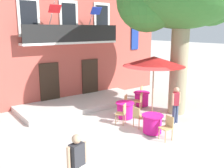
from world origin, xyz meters
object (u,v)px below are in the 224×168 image
(cafe_chair_front_1, at_px, (167,126))
(pedestrian_mid_plaza, at_px, (77,163))
(cafe_chair_near_tree_1, at_px, (128,103))
(cafe_chair_near_tree_0, at_px, (122,112))
(cafe_table_middle, at_px, (142,99))
(pedestrian_near_entrance, at_px, (176,103))
(cafe_chair_middle_0, at_px, (139,100))
(cafe_chair_front_0, at_px, (138,116))
(cafe_table_front, at_px, (152,124))
(cafe_umbrella, at_px, (154,61))
(cafe_table_near_tree, at_px, (125,110))
(cafe_chair_middle_1, at_px, (143,93))

(cafe_chair_front_1, bearing_deg, pedestrian_mid_plaza, -167.77)
(cafe_chair_near_tree_1, xyz_separation_m, cafe_chair_front_1, (-0.79, -3.21, 0.00))
(cafe_chair_near_tree_0, bearing_deg, cafe_table_middle, 29.52)
(pedestrian_near_entrance, relative_size, pedestrian_mid_plaza, 0.97)
(cafe_chair_middle_0, bearing_deg, cafe_chair_near_tree_0, -153.14)
(cafe_chair_near_tree_1, distance_m, cafe_chair_front_0, 1.93)
(cafe_chair_middle_0, bearing_deg, cafe_table_front, -122.51)
(cafe_chair_near_tree_0, relative_size, cafe_umbrella, 0.31)
(cafe_table_middle, bearing_deg, pedestrian_mid_plaza, -144.69)
(cafe_chair_near_tree_0, xyz_separation_m, cafe_table_front, (0.35, -1.48, -0.14))
(cafe_table_middle, height_order, cafe_umbrella, cafe_umbrella)
(cafe_chair_near_tree_1, xyz_separation_m, cafe_chair_front_0, (-0.90, -1.71, 0.00))
(cafe_chair_front_0, bearing_deg, cafe_chair_middle_0, 45.81)
(cafe_chair_front_1, bearing_deg, cafe_table_front, 91.30)
(cafe_chair_near_tree_0, bearing_deg, cafe_chair_front_0, -71.00)
(cafe_table_front, xyz_separation_m, cafe_chair_front_1, (0.02, -0.75, 0.14))
(cafe_table_near_tree, distance_m, pedestrian_mid_plaza, 5.88)
(cafe_chair_middle_0, relative_size, cafe_chair_front_0, 1.00)
(cafe_table_front, distance_m, pedestrian_near_entrance, 1.70)
(cafe_chair_middle_1, bearing_deg, cafe_chair_front_0, -137.14)
(cafe_chair_near_tree_0, distance_m, cafe_table_middle, 2.89)
(cafe_table_near_tree, bearing_deg, pedestrian_mid_plaza, -141.11)
(cafe_chair_near_tree_0, bearing_deg, cafe_table_front, -76.89)
(cafe_chair_front_1, bearing_deg, pedestrian_near_entrance, 30.03)
(cafe_chair_near_tree_0, bearing_deg, cafe_chair_near_tree_1, 40.35)
(cafe_chair_near_tree_0, distance_m, pedestrian_mid_plaza, 5.12)
(cafe_table_near_tree, xyz_separation_m, cafe_table_middle, (1.94, 0.93, 0.00))
(cafe_umbrella, bearing_deg, cafe_table_near_tree, 161.65)
(cafe_chair_middle_1, xyz_separation_m, cafe_chair_front_1, (-2.73, -4.13, 0.00))
(cafe_chair_front_1, bearing_deg, cafe_chair_middle_1, 56.58)
(cafe_table_middle, distance_m, pedestrian_near_entrance, 2.84)
(pedestrian_mid_plaza, bearing_deg, cafe_table_middle, 35.31)
(cafe_table_front, bearing_deg, cafe_umbrella, 44.30)
(cafe_chair_near_tree_0, distance_m, cafe_chair_front_0, 0.78)
(cafe_chair_near_tree_0, xyz_separation_m, pedestrian_mid_plaza, (-3.99, -3.18, 0.43))
(cafe_chair_middle_0, xyz_separation_m, cafe_chair_front_0, (-1.65, -1.70, 0.00))
(cafe_table_near_tree, xyz_separation_m, pedestrian_mid_plaza, (-4.56, -3.68, 0.56))
(cafe_table_near_tree, distance_m, pedestrian_near_entrance, 2.34)
(cafe_chair_front_0, distance_m, cafe_chair_front_1, 1.51)
(cafe_umbrella, bearing_deg, cafe_table_front, -135.70)
(cafe_table_middle, height_order, cafe_chair_middle_1, cafe_chair_middle_1)
(cafe_table_middle, bearing_deg, cafe_chair_middle_1, 39.32)
(cafe_chair_near_tree_1, relative_size, cafe_table_front, 1.05)
(cafe_chair_middle_1, xyz_separation_m, cafe_chair_front_0, (-2.84, -2.63, 0.00))
(cafe_chair_middle_0, xyz_separation_m, cafe_chair_front_1, (-1.54, -3.20, 0.00))
(pedestrian_mid_plaza, bearing_deg, cafe_chair_middle_0, 35.12)
(pedestrian_mid_plaza, bearing_deg, cafe_chair_front_0, 29.96)
(cafe_table_near_tree, relative_size, cafe_chair_middle_0, 0.95)
(cafe_chair_front_0, bearing_deg, pedestrian_mid_plaza, -150.04)
(cafe_chair_near_tree_0, distance_m, cafe_chair_front_1, 2.27)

